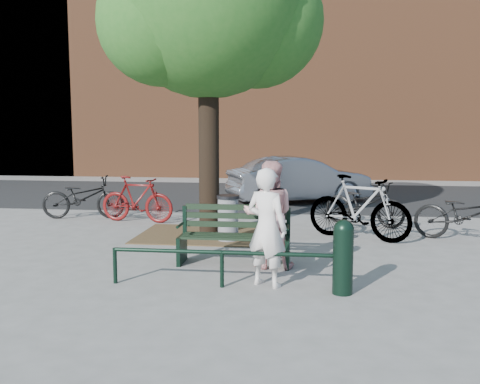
# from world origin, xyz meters

# --- Properties ---
(ground) EXTENTS (90.00, 90.00, 0.00)m
(ground) POSITION_xyz_m (0.00, 0.00, 0.00)
(ground) COLOR gray
(ground) RESTS_ON ground
(dirt_pit) EXTENTS (2.40, 2.00, 0.02)m
(dirt_pit) POSITION_xyz_m (-1.00, 2.20, 0.01)
(dirt_pit) COLOR brown
(dirt_pit) RESTS_ON ground
(road) EXTENTS (40.00, 7.00, 0.01)m
(road) POSITION_xyz_m (0.00, 8.50, 0.01)
(road) COLOR black
(road) RESTS_ON ground
(townhouse_row) EXTENTS (45.00, 4.00, 14.00)m
(townhouse_row) POSITION_xyz_m (0.17, 16.00, 6.25)
(townhouse_row) COLOR brown
(townhouse_row) RESTS_ON ground
(park_bench) EXTENTS (1.74, 0.54, 0.97)m
(park_bench) POSITION_xyz_m (-0.00, 0.08, 0.48)
(park_bench) COLOR black
(park_bench) RESTS_ON ground
(guard_railing) EXTENTS (3.06, 0.06, 0.51)m
(guard_railing) POSITION_xyz_m (0.00, -1.20, 0.40)
(guard_railing) COLOR black
(guard_railing) RESTS_ON ground
(street_tree) EXTENTS (4.20, 3.80, 6.50)m
(street_tree) POSITION_xyz_m (-0.75, 2.20, 4.42)
(street_tree) COLOR black
(street_tree) RESTS_ON ground
(person_left) EXTENTS (0.70, 0.61, 1.62)m
(person_left) POSITION_xyz_m (0.59, -1.05, 0.81)
(person_left) COLOR silver
(person_left) RESTS_ON ground
(person_right) EXTENTS (0.82, 0.65, 1.65)m
(person_right) POSITION_xyz_m (0.55, -0.08, 0.82)
(person_right) COLOR #DA9896
(person_right) RESTS_ON ground
(bollard) EXTENTS (0.26, 0.26, 0.98)m
(bollard) POSITION_xyz_m (1.60, -1.28, 0.52)
(bollard) COLOR black
(bollard) RESTS_ON ground
(litter_bin) EXTENTS (0.43, 0.43, 0.88)m
(litter_bin) POSITION_xyz_m (-0.35, 1.73, 0.44)
(litter_bin) COLOR gray
(litter_bin) RESTS_ON ground
(bicycle_a) EXTENTS (2.01, 0.97, 1.01)m
(bicycle_a) POSITION_xyz_m (-4.11, 3.78, 0.51)
(bicycle_a) COLOR black
(bicycle_a) RESTS_ON ground
(bicycle_b) EXTENTS (1.80, 0.74, 1.05)m
(bicycle_b) POSITION_xyz_m (-2.71, 3.48, 0.53)
(bicycle_b) COLOR #570C0C
(bicycle_b) RESTS_ON ground
(bicycle_c) EXTENTS (1.93, 1.46, 0.97)m
(bicycle_c) POSITION_xyz_m (2.38, 3.72, 0.48)
(bicycle_c) COLOR black
(bicycle_c) RESTS_ON ground
(bicycle_d) EXTENTS (2.11, 1.45, 1.24)m
(bicycle_d) POSITION_xyz_m (2.12, 2.20, 0.62)
(bicycle_d) COLOR gray
(bicycle_d) RESTS_ON ground
(bicycle_e) EXTENTS (2.07, 1.50, 1.04)m
(bicycle_e) POSITION_xyz_m (4.12, 2.20, 0.52)
(bicycle_e) COLOR black
(bicycle_e) RESTS_ON ground
(parked_car) EXTENTS (4.22, 2.95, 1.32)m
(parked_car) POSITION_xyz_m (0.91, 7.02, 0.66)
(parked_car) COLOR slate
(parked_car) RESTS_ON ground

